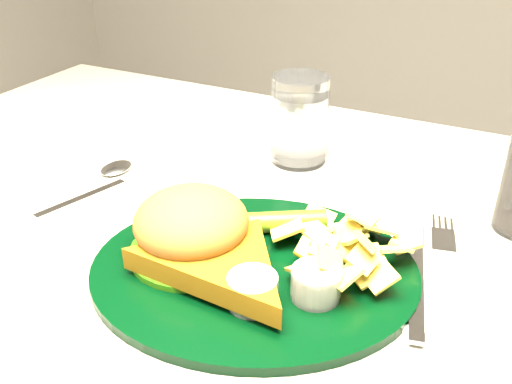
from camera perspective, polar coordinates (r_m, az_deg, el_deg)
dinner_plate at (r=0.56m, az=-0.19°, el=-5.18°), size 0.41×0.38×0.07m
water_glass at (r=0.79m, az=4.38°, el=7.20°), size 0.08×0.08×0.12m
fork_napkin at (r=0.58m, az=16.00°, el=-8.74°), size 0.19×0.22×0.01m
spoon at (r=0.74m, az=-17.10°, el=-0.42°), size 0.09×0.17×0.01m
wrapped_straw at (r=0.83m, az=-4.47°, el=3.93°), size 0.22×0.12×0.01m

